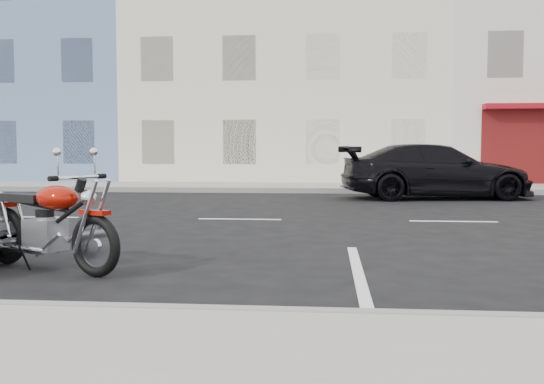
{
  "coord_description": "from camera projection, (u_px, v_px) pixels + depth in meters",
  "views": [
    {
      "loc": [
        -0.35,
        -11.41,
        1.34
      ],
      "look_at": [
        -1.03,
        -3.82,
        0.8
      ],
      "focal_mm": 40.0,
      "sensor_mm": 36.0,
      "label": 1
    }
  ],
  "objects": [
    {
      "name": "ground",
      "position": [
        345.0,
        220.0,
        11.4
      ],
      "size": [
        120.0,
        120.0,
        0.0
      ],
      "primitive_type": "plane",
      "color": "black",
      "rests_on": "ground"
    },
    {
      "name": "sidewalk_far",
      "position": [
        189.0,
        187.0,
        20.49
      ],
      "size": [
        80.0,
        3.4,
        0.15
      ],
      "primitive_type": "cube",
      "color": "gray",
      "rests_on": "ground"
    },
    {
      "name": "curb_far",
      "position": [
        176.0,
        190.0,
        18.8
      ],
      "size": [
        80.0,
        0.12,
        0.16
      ],
      "primitive_type": "cube",
      "color": "gray",
      "rests_on": "ground"
    },
    {
      "name": "bldg_blue",
      "position": [
        36.0,
        39.0,
        28.4
      ],
      "size": [
        12.0,
        12.0,
        13.0
      ],
      "primitive_type": "cube",
      "color": "#6079A3",
      "rests_on": "ground"
    },
    {
      "name": "bldg_cream",
      "position": [
        291.0,
        52.0,
        27.37
      ],
      "size": [
        12.0,
        12.0,
        11.5
      ],
      "primitive_type": "cube",
      "color": "beige",
      "rests_on": "ground"
    },
    {
      "name": "motorcycle",
      "position": [
        97.0,
        231.0,
        6.3
      ],
      "size": [
        1.97,
        1.05,
        1.06
      ],
      "rotation": [
        0.0,
        0.0,
        -0.43
      ],
      "color": "black",
      "rests_on": "ground"
    },
    {
      "name": "car_far",
      "position": [
        436.0,
        171.0,
        16.42
      ],
      "size": [
        5.34,
        2.76,
        1.48
      ],
      "primitive_type": "imported",
      "rotation": [
        0.0,
        0.0,
        1.71
      ],
      "color": "black",
      "rests_on": "ground"
    }
  ]
}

